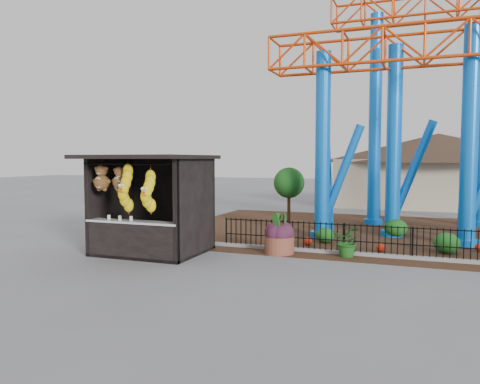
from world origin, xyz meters
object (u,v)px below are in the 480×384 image
(prize_booth, at_px, (147,206))
(potted_plant, at_px, (348,241))
(terracotta_planter, at_px, (279,245))
(roller_coaster, at_px, (427,71))

(prize_booth, distance_m, potted_plant, 6.32)
(terracotta_planter, distance_m, potted_plant, 2.13)
(prize_booth, relative_size, roller_coaster, 0.32)
(roller_coaster, height_order, terracotta_planter, roller_coaster)
(prize_booth, xyz_separation_m, terracotta_planter, (3.87, 1.52, -1.25))
(prize_booth, xyz_separation_m, potted_plant, (5.97, 1.79, -1.05))
(prize_booth, relative_size, potted_plant, 3.62)
(prize_booth, height_order, potted_plant, prize_booth)
(roller_coaster, bearing_deg, prize_booth, -137.99)
(prize_booth, relative_size, terracotta_planter, 3.73)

